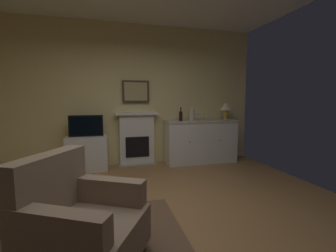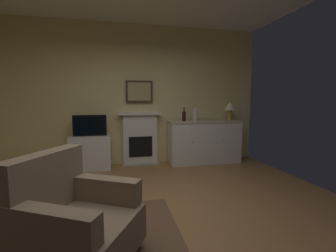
# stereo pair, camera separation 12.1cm
# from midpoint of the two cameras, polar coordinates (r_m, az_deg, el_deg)

# --- Properties ---
(ground_plane) EXTENTS (5.48, 5.19, 0.10)m
(ground_plane) POSITION_cam_midpoint_polar(r_m,az_deg,el_deg) (2.75, -3.04, -24.05)
(ground_plane) COLOR #9E7042
(ground_plane) RESTS_ON ground
(wall_rear) EXTENTS (5.48, 0.06, 2.89)m
(wall_rear) POSITION_cam_midpoint_polar(r_m,az_deg,el_deg) (4.92, -8.11, 7.46)
(wall_rear) COLOR #EAD68C
(wall_rear) RESTS_ON ground_plane
(fireplace_unit) EXTENTS (0.87, 0.30, 1.10)m
(fireplace_unit) POSITION_cam_midpoint_polar(r_m,az_deg,el_deg) (4.87, -6.18, -3.08)
(fireplace_unit) COLOR white
(fireplace_unit) RESTS_ON ground_plane
(framed_picture) EXTENTS (0.55, 0.04, 0.45)m
(framed_picture) POSITION_cam_midpoint_polar(r_m,az_deg,el_deg) (4.86, -6.38, 8.44)
(framed_picture) COLOR #473323
(sideboard_cabinet) EXTENTS (1.55, 0.49, 0.91)m
(sideboard_cabinet) POSITION_cam_midpoint_polar(r_m,az_deg,el_deg) (5.05, 9.64, -3.85)
(sideboard_cabinet) COLOR white
(sideboard_cabinet) RESTS_ON ground_plane
(table_lamp) EXTENTS (0.26, 0.26, 0.40)m
(table_lamp) POSITION_cam_midpoint_polar(r_m,az_deg,el_deg) (5.22, 15.70, 4.44)
(table_lamp) COLOR #B79338
(table_lamp) RESTS_ON sideboard_cabinet
(wine_bottle) EXTENTS (0.08, 0.08, 0.29)m
(wine_bottle) POSITION_cam_midpoint_polar(r_m,az_deg,el_deg) (4.84, 4.69, 2.49)
(wine_bottle) COLOR #331419
(wine_bottle) RESTS_ON sideboard_cabinet
(wine_glass_left) EXTENTS (0.07, 0.07, 0.16)m
(wine_glass_left) POSITION_cam_midpoint_polar(r_m,az_deg,el_deg) (4.94, 9.00, 2.68)
(wine_glass_left) COLOR silver
(wine_glass_left) RESTS_ON sideboard_cabinet
(wine_glass_center) EXTENTS (0.07, 0.07, 0.16)m
(wine_glass_center) POSITION_cam_midpoint_polar(r_m,az_deg,el_deg) (4.99, 10.13, 2.69)
(wine_glass_center) COLOR silver
(wine_glass_center) RESTS_ON sideboard_cabinet
(wine_glass_right) EXTENTS (0.07, 0.07, 0.16)m
(wine_glass_right) POSITION_cam_midpoint_polar(r_m,az_deg,el_deg) (4.99, 11.51, 2.66)
(wine_glass_right) COLOR silver
(wine_glass_right) RESTS_ON sideboard_cabinet
(vase_decorative) EXTENTS (0.11, 0.11, 0.28)m
(vase_decorative) POSITION_cam_midpoint_polar(r_m,az_deg,el_deg) (4.85, 7.49, 2.84)
(vase_decorative) COLOR beige
(vase_decorative) RESTS_ON sideboard_cabinet
(tv_cabinet) EXTENTS (0.75, 0.42, 0.67)m
(tv_cabinet) POSITION_cam_midpoint_polar(r_m,az_deg,el_deg) (4.75, -17.78, -6.25)
(tv_cabinet) COLOR white
(tv_cabinet) RESTS_ON ground_plane
(tv_set) EXTENTS (0.62, 0.07, 0.40)m
(tv_set) POSITION_cam_midpoint_polar(r_m,az_deg,el_deg) (4.64, -18.02, 0.13)
(tv_set) COLOR black
(tv_set) RESTS_ON tv_cabinet
(armchair) EXTENTS (1.07, 1.05, 0.92)m
(armchair) POSITION_cam_midpoint_polar(r_m,az_deg,el_deg) (2.12, -20.49, -21.04)
(armchair) COLOR #8C7259
(armchair) RESTS_ON ground_plane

